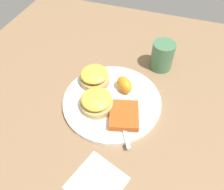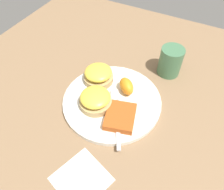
{
  "view_description": "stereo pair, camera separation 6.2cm",
  "coord_description": "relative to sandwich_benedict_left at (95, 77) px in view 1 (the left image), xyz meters",
  "views": [
    {
      "loc": [
        -0.38,
        -0.13,
        0.5
      ],
      "look_at": [
        0.0,
        0.0,
        0.03
      ],
      "focal_mm": 35.0,
      "sensor_mm": 36.0,
      "label": 1
    },
    {
      "loc": [
        -0.36,
        -0.18,
        0.5
      ],
      "look_at": [
        0.0,
        0.0,
        0.03
      ],
      "focal_mm": 35.0,
      "sensor_mm": 36.0,
      "label": 2
    }
  ],
  "objects": [
    {
      "name": "ground_plane",
      "position": [
        -0.05,
        -0.07,
        -0.04
      ],
      "size": [
        1.1,
        1.1,
        0.0
      ],
      "primitive_type": "plane",
      "color": "#846647"
    },
    {
      "name": "plate",
      "position": [
        -0.05,
        -0.07,
        -0.03
      ],
      "size": [
        0.28,
        0.28,
        0.01
      ],
      "primitive_type": "cylinder",
      "color": "silver",
      "rests_on": "ground_plane"
    },
    {
      "name": "cup",
      "position": [
        0.15,
        -0.18,
        0.01
      ],
      "size": [
        0.1,
        0.07,
        0.09
      ],
      "color": "#42704C",
      "rests_on": "ground_plane"
    },
    {
      "name": "sandwich_benedict_left",
      "position": [
        0.0,
        0.0,
        0.0
      ],
      "size": [
        0.09,
        0.09,
        0.05
      ],
      "color": "tan",
      "rests_on": "plate"
    },
    {
      "name": "sandwich_benedict_right",
      "position": [
        -0.09,
        -0.04,
        0.0
      ],
      "size": [
        0.09,
        0.09,
        0.05
      ],
      "color": "tan",
      "rests_on": "plate"
    },
    {
      "name": "hashbrown_patty",
      "position": [
        -0.1,
        -0.12,
        -0.01
      ],
      "size": [
        0.11,
        0.1,
        0.02
      ],
      "primitive_type": "cube",
      "rotation": [
        0.0,
        0.0,
        0.27
      ],
      "color": "#AD4D1B",
      "rests_on": "plate"
    },
    {
      "name": "fork",
      "position": [
        -0.09,
        -0.11,
        -0.02
      ],
      "size": [
        0.18,
        0.11,
        0.0
      ],
      "color": "silver",
      "rests_on": "plate"
    },
    {
      "name": "orange_wedge",
      "position": [
        -0.0,
        -0.1,
        -0.0
      ],
      "size": [
        0.07,
        0.07,
        0.04
      ],
      "primitive_type": "ellipsoid",
      "rotation": [
        0.0,
        0.0,
        3.96
      ],
      "color": "orange",
      "rests_on": "plate"
    },
    {
      "name": "napkin",
      "position": [
        -0.28,
        -0.11,
        -0.04
      ],
      "size": [
        0.14,
        0.14,
        0.0
      ],
      "primitive_type": "cube",
      "rotation": [
        0.0,
        0.0,
        -0.33
      ],
      "color": "white",
      "rests_on": "ground_plane"
    }
  ]
}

